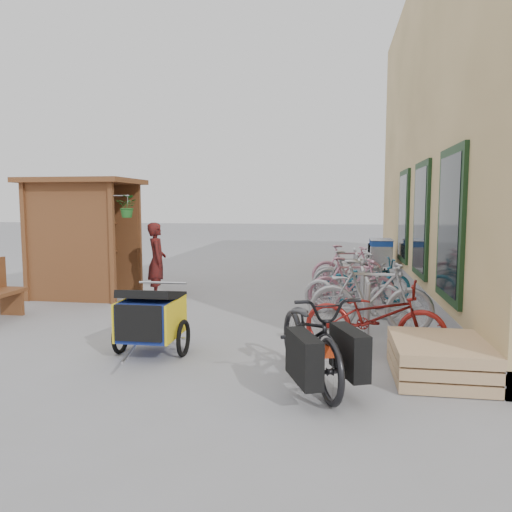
# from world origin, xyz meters

# --- Properties ---
(ground) EXTENTS (80.00, 80.00, 0.00)m
(ground) POSITION_xyz_m (0.00, 0.00, 0.00)
(ground) COLOR gray
(kiosk) EXTENTS (2.49, 1.65, 2.40)m
(kiosk) POSITION_xyz_m (-3.28, 2.47, 1.55)
(kiosk) COLOR brown
(kiosk) RESTS_ON ground
(bike_rack) EXTENTS (0.05, 5.35, 0.86)m
(bike_rack) POSITION_xyz_m (2.30, 2.40, 0.52)
(bike_rack) COLOR #A5A8AD
(bike_rack) RESTS_ON ground
(pallet_stack) EXTENTS (1.00, 1.20, 0.40)m
(pallet_stack) POSITION_xyz_m (3.00, -1.40, 0.21)
(pallet_stack) COLOR tan
(pallet_stack) RESTS_ON ground
(shopping_carts) EXTENTS (0.56, 1.55, 1.01)m
(shopping_carts) POSITION_xyz_m (3.00, 6.45, 0.59)
(shopping_carts) COLOR silver
(shopping_carts) RESTS_ON ground
(child_trailer) EXTENTS (0.89, 1.51, 0.89)m
(child_trailer) POSITION_xyz_m (-0.43, -1.07, 0.49)
(child_trailer) COLOR navy
(child_trailer) RESTS_ON ground
(cargo_bike) EXTENTS (1.31, 2.01, 1.00)m
(cargo_bike) POSITION_xyz_m (1.62, -1.79, 0.50)
(cargo_bike) COLOR black
(cargo_bike) RESTS_ON ground
(person_kiosk) EXTENTS (0.55, 0.65, 1.53)m
(person_kiosk) POSITION_xyz_m (-1.66, 2.47, 0.76)
(person_kiosk) COLOR maroon
(person_kiosk) RESTS_ON ground
(bike_0) EXTENTS (1.87, 0.97, 0.94)m
(bike_0) POSITION_xyz_m (2.36, -0.56, 0.47)
(bike_0) COLOR maroon
(bike_0) RESTS_ON ground
(bike_1) EXTENTS (1.83, 0.59, 1.09)m
(bike_1) POSITION_xyz_m (2.38, 0.42, 0.54)
(bike_1) COLOR #9F9EA3
(bike_1) RESTS_ON ground
(bike_2) EXTENTS (1.84, 1.12, 0.91)m
(bike_2) POSITION_xyz_m (2.15, 1.53, 0.46)
(bike_2) COLOR #9F9EA3
(bike_2) RESTS_ON ground
(bike_3) EXTENTS (1.65, 0.76, 0.95)m
(bike_3) POSITION_xyz_m (2.16, 2.02, 0.48)
(bike_3) COLOR #BF7B93
(bike_3) RESTS_ON ground
(bike_4) EXTENTS (1.72, 0.80, 0.87)m
(bike_4) POSITION_xyz_m (2.47, 2.76, 0.43)
(bike_4) COLOR #1C5A73
(bike_4) RESTS_ON ground
(bike_5) EXTENTS (1.68, 0.90, 0.97)m
(bike_5) POSITION_xyz_m (2.18, 3.11, 0.49)
(bike_5) COLOR #9F9EA3
(bike_5) RESTS_ON ground
(bike_6) EXTENTS (1.58, 0.55, 0.83)m
(bike_6) POSITION_xyz_m (2.17, 4.10, 0.41)
(bike_6) COLOR #9F9EA3
(bike_6) RESTS_ON ground
(bike_7) EXTENTS (1.70, 0.88, 0.98)m
(bike_7) POSITION_xyz_m (2.13, 4.30, 0.49)
(bike_7) COLOR #BF7B93
(bike_7) RESTS_ON ground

